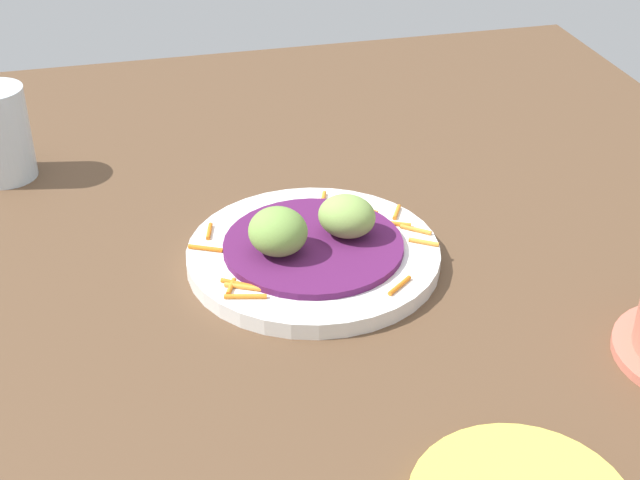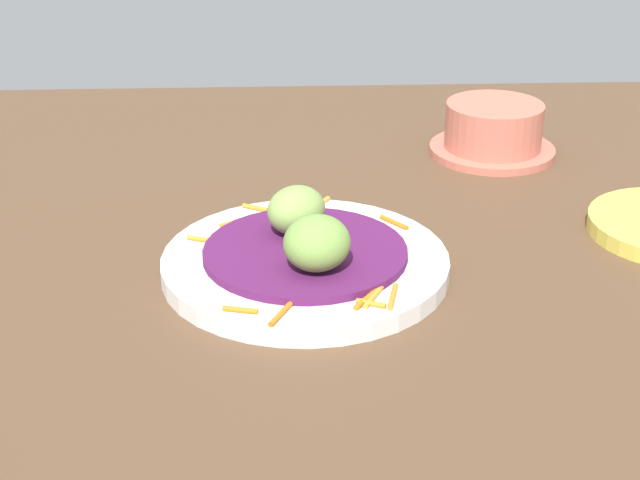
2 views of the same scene
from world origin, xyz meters
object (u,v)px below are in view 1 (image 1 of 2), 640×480
(water_glass, at_px, (0,134))
(guac_scoop_center, at_px, (279,231))
(main_plate, at_px, (313,255))
(guac_scoop_left, at_px, (346,215))

(water_glass, bearing_deg, guac_scoop_center, 134.45)
(guac_scoop_center, relative_size, water_glass, 0.53)
(water_glass, bearing_deg, main_plate, 138.94)
(guac_scoop_left, xyz_separation_m, guac_scoop_center, (0.07, 0.02, 0.00))
(main_plate, distance_m, guac_scoop_center, 0.05)
(guac_scoop_left, distance_m, guac_scoop_center, 0.07)
(main_plate, relative_size, water_glass, 2.30)
(main_plate, xyz_separation_m, water_glass, (0.28, -0.24, 0.04))
(guac_scoop_center, bearing_deg, water_glass, -45.55)
(main_plate, height_order, water_glass, water_glass)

